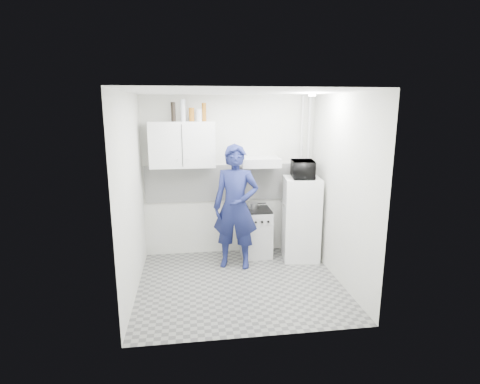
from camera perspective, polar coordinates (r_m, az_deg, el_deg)
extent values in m
plane|color=slate|center=(5.39, 0.00, -13.81)|extent=(2.80, 2.80, 0.00)
plane|color=white|center=(4.82, 0.00, 15.02)|extent=(2.80, 2.80, 0.00)
plane|color=beige|center=(6.16, -1.60, 2.38)|extent=(2.80, 0.00, 2.80)
plane|color=beige|center=(4.95, -16.26, -0.71)|extent=(0.00, 2.60, 2.60)
plane|color=beige|center=(5.31, 15.12, 0.26)|extent=(0.00, 2.60, 2.60)
imported|color=#161D4D|center=(5.64, -0.66, -2.32)|extent=(0.79, 0.63, 1.89)
cube|color=#BABAB9|center=(6.21, 2.45, -6.29)|extent=(0.48, 0.48, 0.77)
cube|color=white|center=(6.09, 9.30, -4.04)|extent=(0.62, 0.62, 1.33)
cube|color=black|center=(6.09, 2.48, -2.74)|extent=(0.46, 0.46, 0.03)
cylinder|color=silver|center=(6.14, 1.95, -2.03)|extent=(0.16, 0.16, 0.09)
imported|color=black|center=(5.91, 9.57, 3.44)|extent=(0.53, 0.40, 0.27)
cylinder|color=black|center=(5.85, -10.14, 11.93)|extent=(0.07, 0.07, 0.29)
cylinder|color=#B2B7BC|center=(5.85, -8.69, 12.19)|extent=(0.07, 0.07, 0.33)
cylinder|color=brown|center=(5.85, -7.38, 11.62)|extent=(0.08, 0.08, 0.21)
cylinder|color=#B2B7BC|center=(5.85, -6.26, 11.53)|extent=(0.10, 0.10, 0.18)
cylinder|color=brown|center=(5.85, -5.50, 12.02)|extent=(0.07, 0.07, 0.28)
cube|color=white|center=(5.87, -8.79, 7.15)|extent=(1.00, 0.35, 0.70)
cube|color=#BABAB9|center=(5.94, 2.99, 4.62)|extent=(0.60, 0.50, 0.14)
cube|color=white|center=(6.16, -1.58, 1.44)|extent=(2.74, 0.03, 0.60)
cylinder|color=#BABAB9|center=(6.35, 10.23, 2.51)|extent=(0.05, 0.05, 2.60)
cylinder|color=#BABAB9|center=(6.32, 9.19, 2.49)|extent=(0.04, 0.04, 2.60)
cylinder|color=white|center=(5.24, 10.93, 14.29)|extent=(0.10, 0.10, 0.02)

